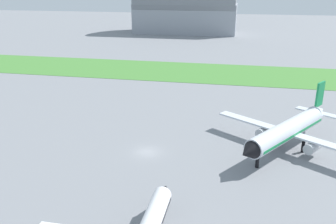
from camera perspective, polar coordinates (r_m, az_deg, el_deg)
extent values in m
plane|color=gray|center=(63.93, -3.32, -6.38)|extent=(600.00, 600.00, 0.00)
cube|color=#478438|center=(120.78, 4.11, 6.36)|extent=(360.00, 28.00, 0.08)
cylinder|color=silver|center=(66.37, 18.39, -2.83)|extent=(14.90, 19.93, 3.33)
cone|color=black|center=(56.62, 12.61, -6.26)|extent=(4.39, 4.33, 3.26)
cone|color=silver|center=(77.19, 22.84, 0.12)|extent=(4.85, 5.18, 2.99)
cube|color=#198C4C|center=(66.46, 18.37, -3.03)|extent=(14.28, 18.97, 0.47)
cube|color=silver|center=(64.55, 24.27, -4.84)|extent=(13.23, 9.85, 0.33)
cube|color=silver|center=(70.29, 13.37, -1.56)|extent=(13.23, 9.85, 0.33)
cylinder|color=#B7BABF|center=(65.85, 22.03, -5.16)|extent=(3.54, 4.03, 1.83)
cylinder|color=#B7BABF|center=(69.51, 15.10, -3.02)|extent=(3.54, 4.03, 1.83)
cube|color=#198C4C|center=(75.58, 23.03, 2.62)|extent=(1.85, 2.48, 4.84)
cube|color=silver|center=(75.97, 24.10, -0.44)|extent=(4.53, 3.87, 0.27)
cube|color=silver|center=(77.44, 21.23, 0.33)|extent=(4.53, 3.87, 0.27)
cylinder|color=black|center=(60.16, 14.02, -7.65)|extent=(0.60, 0.60, 2.12)
cylinder|color=black|center=(67.70, 20.69, -5.18)|extent=(0.60, 0.60, 2.12)
cylinder|color=black|center=(69.73, 16.84, -3.98)|extent=(0.60, 0.60, 2.12)
cone|color=black|center=(47.87, -0.59, -12.36)|extent=(2.24, 2.29, 2.24)
cylinder|color=black|center=(47.11, -1.20, -15.80)|extent=(0.41, 0.41, 1.60)
cube|color=#9399A3|center=(218.05, 2.82, 14.67)|extent=(58.72, 24.61, 16.66)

